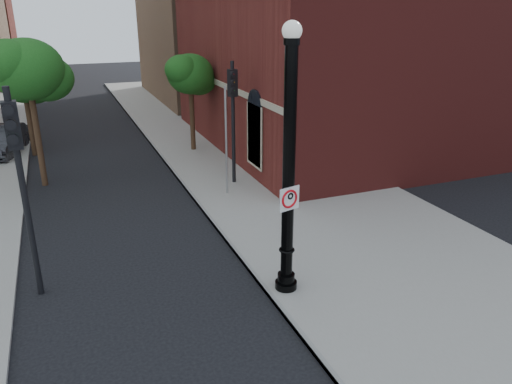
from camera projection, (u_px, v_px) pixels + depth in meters
name	position (u px, v px, depth m)	size (l,w,h in m)	color
ground	(199.00, 329.00, 11.49)	(120.00, 120.00, 0.00)	black
sidewalk_right	(268.00, 171.00, 22.25)	(8.00, 60.00, 0.12)	gray
curb_edge	(182.00, 182.00, 20.87)	(0.10, 60.00, 0.14)	gray
brick_wall_building	(410.00, 20.00, 27.03)	(22.30, 16.30, 12.50)	maroon
bg_building_tan_b	(285.00, 6.00, 40.69)	(22.00, 14.00, 14.00)	#976F52
lamppost	(288.00, 179.00, 11.91)	(0.57, 0.57, 6.71)	black
no_parking_sign	(289.00, 199.00, 11.90)	(0.58, 0.17, 0.59)	white
parked_car	(3.00, 140.00, 24.74)	(1.53, 4.38, 1.44)	#2B2B2F
traffic_signal_left	(18.00, 161.00, 11.66)	(0.36, 0.44, 5.31)	black
traffic_signal_right	(233.00, 104.00, 19.59)	(0.36, 0.43, 5.02)	black
utility_pole	(226.00, 143.00, 18.82)	(0.09, 0.09, 4.27)	#999999
street_tree_a	(29.00, 71.00, 19.15)	(3.26, 2.95, 5.88)	#342015
street_tree_b	(25.00, 86.00, 23.72)	(2.42, 2.18, 4.35)	#342015
street_tree_c	(191.00, 75.00, 24.23)	(2.69, 2.43, 4.85)	#342015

